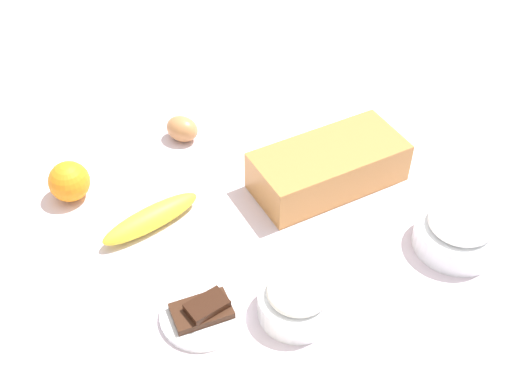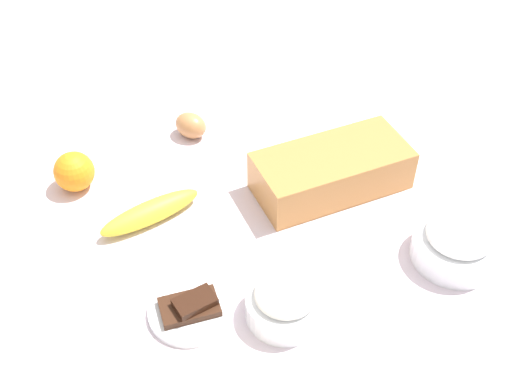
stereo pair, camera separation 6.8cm
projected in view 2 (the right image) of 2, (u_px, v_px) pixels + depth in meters
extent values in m
cube|color=silver|center=(256.00, 212.00, 1.20)|extent=(2.40, 2.40, 0.02)
cube|color=#B77A3D|center=(331.00, 171.00, 1.21)|extent=(0.29, 0.16, 0.08)
cube|color=black|center=(332.00, 169.00, 1.21)|extent=(0.28, 0.15, 0.07)
cylinder|color=white|center=(285.00, 306.00, 1.01)|extent=(0.12, 0.12, 0.04)
torus|color=white|center=(285.00, 299.00, 1.00)|extent=(0.12, 0.12, 0.01)
ellipsoid|color=white|center=(286.00, 294.00, 0.99)|extent=(0.10, 0.10, 0.03)
cylinder|color=white|center=(456.00, 248.00, 1.09)|extent=(0.15, 0.15, 0.05)
torus|color=white|center=(458.00, 239.00, 1.08)|extent=(0.15, 0.15, 0.01)
ellipsoid|color=white|center=(460.00, 234.00, 1.07)|extent=(0.11, 0.11, 0.04)
ellipsoid|color=yellow|center=(150.00, 212.00, 1.16)|extent=(0.19, 0.06, 0.04)
sphere|color=orange|center=(74.00, 171.00, 1.21)|extent=(0.07, 0.07, 0.07)
ellipsoid|color=#B67B4A|center=(191.00, 125.00, 1.33)|extent=(0.08, 0.08, 0.05)
cylinder|color=white|center=(190.00, 311.00, 1.02)|extent=(0.13, 0.13, 0.01)
cube|color=#381E11|center=(190.00, 307.00, 1.02)|extent=(0.10, 0.07, 0.01)
cube|color=black|center=(195.00, 302.00, 1.01)|extent=(0.06, 0.04, 0.01)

